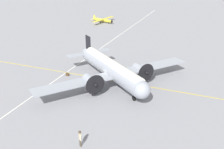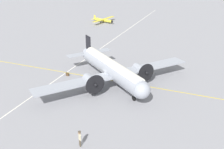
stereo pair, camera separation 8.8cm
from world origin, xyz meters
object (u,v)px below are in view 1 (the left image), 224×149
(suitcase_near_door, at_px, (67,74))
(light_aircraft_distant, at_px, (103,20))
(airliner_main, at_px, (113,70))
(crew_foreground, at_px, (80,137))

(suitcase_near_door, xyz_separation_m, light_aircraft_distant, (9.69, -36.05, 0.54))
(light_aircraft_distant, bearing_deg, airliner_main, -51.02)
(suitcase_near_door, height_order, light_aircraft_distant, light_aircraft_distant)
(airliner_main, relative_size, light_aircraft_distant, 2.31)
(airliner_main, xyz_separation_m, light_aircraft_distant, (17.73, -36.37, -1.64))
(suitcase_near_door, relative_size, light_aircraft_distant, 0.06)
(crew_foreground, xyz_separation_m, suitcase_near_door, (10.34, -14.95, -0.88))
(airliner_main, xyz_separation_m, crew_foreground, (-2.30, 14.63, -1.30))
(airliner_main, bearing_deg, suitcase_near_door, -143.97)
(airliner_main, distance_m, crew_foreground, 14.86)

